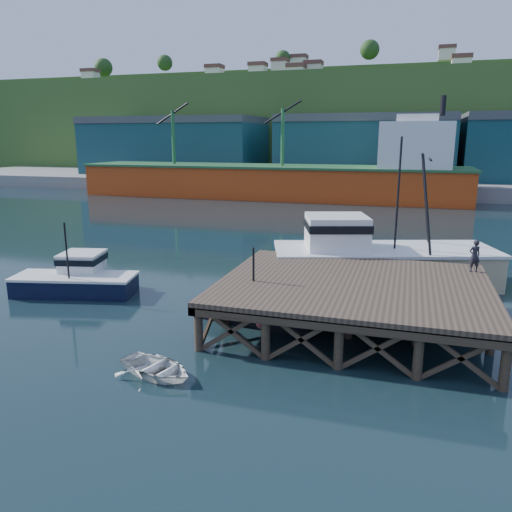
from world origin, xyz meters
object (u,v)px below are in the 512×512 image
at_px(dockworker, 475,256).
at_px(boat_black, 262,305).
at_px(dinghy, 156,368).
at_px(trawler, 379,255).
at_px(boat_navy, 77,278).

bearing_deg(dockworker, boat_black, -1.11).
bearing_deg(dinghy, boat_black, 1.24).
bearing_deg(trawler, dockworker, -56.93).
xyz_separation_m(boat_black, dinghy, (-2.01, -6.80, -0.36)).
xyz_separation_m(boat_black, trawler, (4.95, 7.84, 1.09)).
distance_m(boat_black, dockworker, 10.68).
distance_m(trawler, dockworker, 6.24).
xyz_separation_m(trawler, dinghy, (-6.96, -14.64, -1.45)).
bearing_deg(boat_black, trawler, 67.43).
distance_m(boat_navy, dinghy, 11.99).
relative_size(boat_navy, boat_black, 1.12).
bearing_deg(dinghy, dockworker, -29.70).
height_order(dinghy, dockworker, dockworker).
height_order(boat_navy, dockworker, boat_navy).
bearing_deg(boat_navy, dockworker, -4.81).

